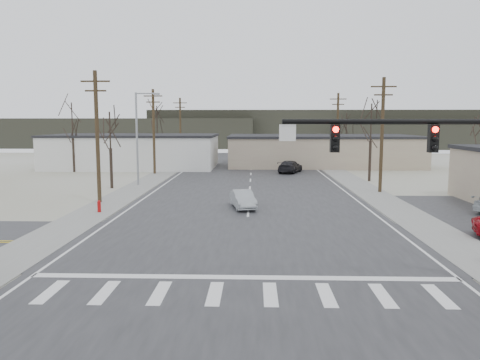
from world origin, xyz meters
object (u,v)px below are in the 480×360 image
(car_far_b, at_px, (252,156))
(car_far_a, at_px, (290,167))
(traffic_signal_mast, at_px, (463,164))
(fire_hydrant, at_px, (99,206))
(sedan_crossing, at_px, (243,199))

(car_far_b, bearing_deg, car_far_a, -86.61)
(car_far_b, bearing_deg, traffic_signal_mast, -93.52)
(car_far_a, bearing_deg, fire_hydrant, 79.53)
(car_far_a, height_order, car_far_b, car_far_a)
(fire_hydrant, bearing_deg, sedan_crossing, 10.96)
(traffic_signal_mast, distance_m, fire_hydrant, 23.39)
(fire_hydrant, relative_size, car_far_b, 0.20)
(car_far_a, relative_size, car_far_b, 1.19)
(traffic_signal_mast, relative_size, sedan_crossing, 2.32)
(fire_hydrant, bearing_deg, car_far_a, 59.80)
(traffic_signal_mast, distance_m, car_far_b, 58.57)
(car_far_a, bearing_deg, traffic_signal_mast, 114.20)
(traffic_signal_mast, xyz_separation_m, sedan_crossing, (-8.30, 16.10, -3.99))
(traffic_signal_mast, height_order, car_far_a, traffic_signal_mast)
(car_far_a, distance_m, car_far_b, 18.59)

